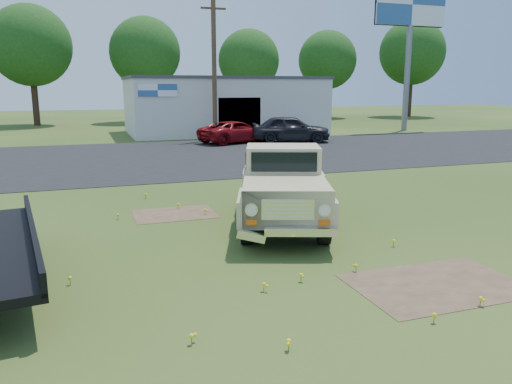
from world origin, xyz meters
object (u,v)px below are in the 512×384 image
dark_sedan (291,129)px  red_pickup (236,132)px  vintage_pickup_truck (283,185)px  billboard (410,18)px

dark_sedan → red_pickup: bearing=94.3°
vintage_pickup_truck → red_pickup: 18.77m
vintage_pickup_truck → red_pickup: bearing=96.4°
red_pickup → billboard: bearing=-94.4°
vintage_pickup_truck → red_pickup: (4.35, 18.25, -0.34)m
billboard → dark_sedan: (-11.88, -4.92, -7.70)m
red_pickup → dark_sedan: bearing=-123.0°
vintage_pickup_truck → dark_sedan: vintage_pickup_truck is taller
billboard → red_pickup: bearing=-164.8°
red_pickup → dark_sedan: 3.43m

